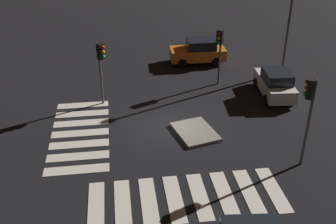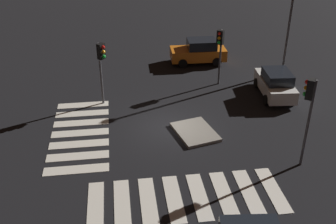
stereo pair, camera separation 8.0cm
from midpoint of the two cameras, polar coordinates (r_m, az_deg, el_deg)
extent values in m
plane|color=black|center=(23.41, -0.10, -2.15)|extent=(80.00, 80.00, 0.00)
cube|color=gray|center=(22.82, 3.77, -2.83)|extent=(3.11, 2.62, 0.18)
cube|color=silver|center=(27.68, 14.77, 3.66)|extent=(4.29, 2.11, 0.85)
cube|color=black|center=(27.16, 15.12, 4.90)|extent=(2.25, 1.79, 0.69)
cylinder|color=black|center=(28.71, 12.29, 4.04)|extent=(0.69, 0.30, 0.67)
cylinder|color=black|center=(29.22, 15.60, 4.07)|extent=(0.69, 0.30, 0.67)
cylinder|color=black|center=(26.49, 13.64, 1.70)|extent=(0.69, 0.30, 0.67)
cylinder|color=black|center=(27.04, 17.19, 1.77)|extent=(0.69, 0.30, 0.67)
sphere|color=#F2EABF|center=(29.32, 12.74, 5.34)|extent=(0.22, 0.22, 0.22)
sphere|color=#F2EABF|center=(29.60, 14.57, 5.34)|extent=(0.22, 0.22, 0.22)
cube|color=orange|center=(32.28, 4.12, 8.23)|extent=(1.97, 4.36, 0.88)
cube|color=black|center=(32.05, 4.64, 9.58)|extent=(1.74, 2.25, 0.71)
cylinder|color=black|center=(31.38, 1.97, 6.89)|extent=(0.27, 0.70, 0.69)
cylinder|color=black|center=(33.05, 1.52, 8.06)|extent=(0.27, 0.70, 0.69)
cylinder|color=black|center=(31.85, 6.77, 7.05)|extent=(0.27, 0.70, 0.69)
cylinder|color=black|center=(33.50, 6.10, 8.19)|extent=(0.27, 0.70, 0.69)
sphere|color=#F2EABF|center=(31.51, 0.47, 7.78)|extent=(0.23, 0.23, 0.23)
sphere|color=#F2EABF|center=(32.45, 0.25, 8.42)|extent=(0.23, 0.23, 0.23)
cylinder|color=#47474C|center=(25.50, -9.59, 5.27)|extent=(0.14, 0.14, 4.06)
cube|color=black|center=(24.81, -9.58, 8.46)|extent=(0.54, 0.53, 0.96)
sphere|color=red|center=(24.58, -9.30, 9.03)|extent=(0.22, 0.22, 0.22)
sphere|color=orange|center=(24.68, -9.25, 8.38)|extent=(0.22, 0.22, 0.22)
sphere|color=green|center=(24.79, -9.19, 7.73)|extent=(0.22, 0.22, 0.22)
cylinder|color=#47474C|center=(20.22, 19.10, -1.67)|extent=(0.14, 0.14, 4.63)
cube|color=black|center=(19.43, 19.44, 3.13)|extent=(0.54, 0.52, 0.96)
sphere|color=red|center=(19.33, 19.02, 4.06)|extent=(0.22, 0.22, 0.22)
sphere|color=orange|center=(19.45, 18.88, 3.26)|extent=(0.22, 0.22, 0.22)
sphere|color=green|center=(19.58, 18.74, 2.47)|extent=(0.22, 0.22, 0.22)
cylinder|color=#47474C|center=(28.22, 7.25, 7.67)|extent=(0.14, 0.14, 3.95)
cube|color=black|center=(27.56, 7.29, 10.46)|extent=(0.52, 0.54, 0.96)
sphere|color=red|center=(27.30, 7.16, 10.95)|extent=(0.22, 0.22, 0.22)
sphere|color=orange|center=(27.39, 7.12, 10.35)|extent=(0.22, 0.22, 0.22)
sphere|color=green|center=(27.48, 7.08, 9.76)|extent=(0.22, 0.22, 0.22)
cylinder|color=#47474C|center=(30.47, 16.76, 12.60)|extent=(0.18, 0.18, 8.30)
cube|color=silver|center=(26.36, -12.03, 0.96)|extent=(0.70, 3.20, 0.02)
cube|color=silver|center=(25.34, -12.14, -0.24)|extent=(0.70, 3.20, 0.02)
cube|color=silver|center=(24.34, -12.27, -1.54)|extent=(0.70, 3.20, 0.02)
cube|color=silver|center=(23.35, -12.42, -2.95)|extent=(0.70, 3.20, 0.02)
cube|color=silver|center=(22.38, -12.57, -4.48)|extent=(0.70, 3.20, 0.02)
cube|color=silver|center=(21.43, -12.74, -6.15)|extent=(0.70, 3.20, 0.02)
cube|color=silver|center=(20.49, -12.92, -7.98)|extent=(0.70, 3.20, 0.02)
cube|color=silver|center=(18.26, -10.26, -12.94)|extent=(3.20, 0.70, 0.02)
cube|color=silver|center=(18.21, -6.57, -12.73)|extent=(3.20, 0.70, 0.02)
cube|color=silver|center=(18.24, -2.87, -12.46)|extent=(3.20, 0.70, 0.02)
cube|color=silver|center=(18.34, 0.79, -12.15)|extent=(3.20, 0.70, 0.02)
cube|color=silver|center=(18.51, 4.38, -11.80)|extent=(3.20, 0.70, 0.02)
cube|color=silver|center=(18.75, 7.89, -11.41)|extent=(3.20, 0.70, 0.02)
cube|color=silver|center=(19.06, 11.29, -10.99)|extent=(3.20, 0.70, 0.02)
cube|color=silver|center=(19.43, 14.56, -10.55)|extent=(3.20, 0.70, 0.02)
camera|label=1|loc=(0.04, -90.10, -0.05)|focal=43.06mm
camera|label=2|loc=(0.04, 89.90, 0.05)|focal=43.06mm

